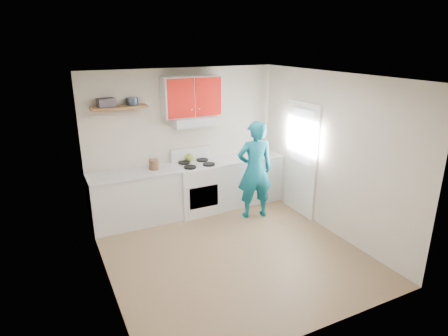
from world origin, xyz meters
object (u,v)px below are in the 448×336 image
crock (154,165)px  person (255,170)px  kettle (189,157)px  stove (197,188)px  tin (132,101)px

crock → person: (1.61, -0.70, -0.12)m
kettle → crock: 0.74m
kettle → crock: size_ratio=0.85×
stove → person: size_ratio=0.52×
kettle → crock: (-0.72, -0.19, 0.01)m
kettle → crock: bearing=172.6°
person → tin: bearing=-11.9°
stove → crock: bearing=176.2°
stove → person: person is taller
stove → tin: tin is taller
kettle → stove: bearing=-99.5°
tin → person: size_ratio=0.11×
tin → crock: (0.26, -0.15, -1.10)m
tin → kettle: (0.98, 0.04, -1.10)m
tin → person: 2.39m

